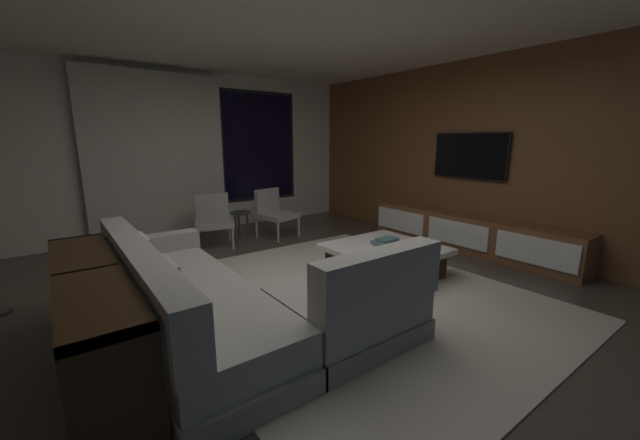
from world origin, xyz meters
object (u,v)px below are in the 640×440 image
accent_chair_near_window (274,210)px  accent_chair_by_curtain (213,217)px  mounted_tv (470,156)px  console_table_behind_couch (94,315)px  coffee_table (385,260)px  side_stool (241,217)px  book_stack_on_coffee_table (386,242)px  sectional_couch (230,303)px  media_console (468,234)px

accent_chair_near_window → accent_chair_by_curtain: size_ratio=1.00×
mounted_tv → console_table_behind_couch: 4.90m
coffee_table → side_stool: 2.58m
coffee_table → mounted_tv: size_ratio=1.02×
book_stack_on_coffee_table → sectional_couch: bearing=-173.1°
book_stack_on_coffee_table → console_table_behind_couch: 2.97m
coffee_table → console_table_behind_couch: bearing=-178.2°
sectional_couch → accent_chair_by_curtain: (0.88, 2.67, 0.14)m
coffee_table → mounted_tv: (1.88, 0.17, 1.16)m
sectional_couch → media_console: size_ratio=0.81×
media_console → console_table_behind_couch: (-4.62, -0.06, 0.16)m
book_stack_on_coffee_table → mounted_tv: 2.07m
book_stack_on_coffee_table → console_table_behind_couch: (-2.97, -0.12, 0.01)m
coffee_table → console_table_behind_couch: 2.94m
media_console → mounted_tv: 1.13m
mounted_tv → media_console: bearing=-132.4°
coffee_table → book_stack_on_coffee_table: book_stack_on_coffee_table is taller
side_stool → console_table_behind_couch: console_table_behind_couch is taller
coffee_table → accent_chair_by_curtain: (-1.13, 2.45, 0.25)m
accent_chair_near_window → side_stool: (-0.55, 0.09, -0.06)m
accent_chair_near_window → coffee_table: bearing=-87.0°
accent_chair_near_window → console_table_behind_couch: accent_chair_near_window is taller
book_stack_on_coffee_table → media_console: media_console is taller
side_stool → mounted_tv: size_ratio=0.40×
sectional_couch → mounted_tv: mounted_tv is taller
accent_chair_near_window → side_stool: size_ratio=1.70×
mounted_tv → accent_chair_by_curtain: bearing=142.8°
sectional_couch → side_stool: bearing=63.6°
side_stool → media_console: size_ratio=0.15×
side_stool → media_console: (2.37, -2.51, -0.12)m
sectional_couch → mounted_tv: size_ratio=2.20×
book_stack_on_coffee_table → accent_chair_by_curtain: size_ratio=0.37×
sectional_couch → side_stool: sectional_couch is taller
accent_chair_by_curtain → console_table_behind_couch: accent_chair_by_curtain is taller
accent_chair_by_curtain → media_console: 3.77m
coffee_table → book_stack_on_coffee_table: 0.22m
coffee_table → accent_chair_near_window: (-0.13, 2.39, 0.25)m
accent_chair_by_curtain → sectional_couch: bearing=-108.2°
accent_chair_near_window → console_table_behind_couch: bearing=-138.5°
accent_chair_by_curtain → accent_chair_near_window: bearing=-3.5°
media_console → mounted_tv: bearing=47.6°
accent_chair_near_window → mounted_tv: 3.13m
book_stack_on_coffee_table → media_console: (1.65, -0.06, -0.15)m
coffee_table → mounted_tv: bearing=5.2°
media_console → accent_chair_near_window: bearing=127.0°
side_stool → mounted_tv: mounted_tv is taller
book_stack_on_coffee_table → accent_chair_by_curtain: 2.69m
accent_chair_near_window → mounted_tv: size_ratio=0.69×
book_stack_on_coffee_table → media_console: size_ratio=0.09×
accent_chair_near_window → sectional_couch: bearing=-125.9°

